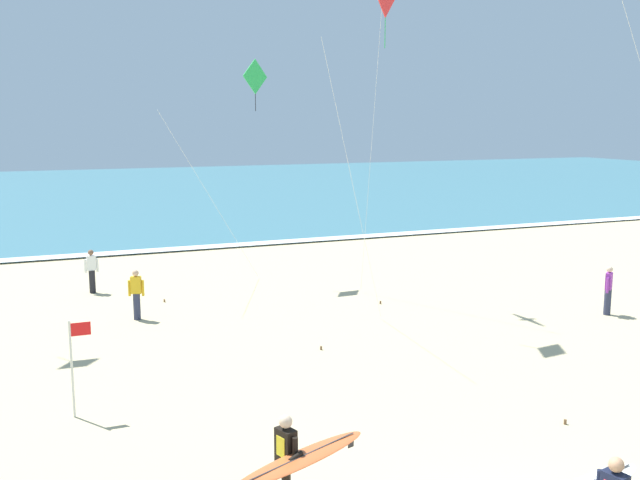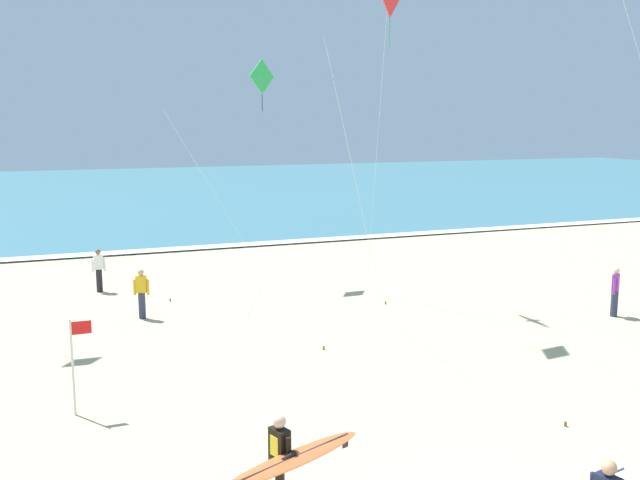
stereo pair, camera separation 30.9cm
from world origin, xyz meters
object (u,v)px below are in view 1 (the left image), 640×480
(surfer_lead, at_px, (293,459))
(kite_diamond_scarlet_distant, at_px, (384,2))
(kite_diamond_emerald_near, at_px, (253,83))
(bystander_purple_top, at_px, (608,290))
(lifeguard_flag, at_px, (74,359))
(bystander_yellow_top, at_px, (136,294))
(bystander_white_top, at_px, (92,271))

(surfer_lead, xyz_separation_m, kite_diamond_scarlet_distant, (6.39, 9.63, 8.51))
(kite_diamond_emerald_near, distance_m, bystander_purple_top, 14.50)
(lifeguard_flag, bearing_deg, surfer_lead, -62.52)
(kite_diamond_scarlet_distant, xyz_separation_m, lifeguard_flag, (-9.24, -4.14, -8.29))
(surfer_lead, distance_m, kite_diamond_scarlet_distant, 14.35)
(surfer_lead, distance_m, bystander_purple_top, 15.38)
(kite_diamond_emerald_near, height_order, bystander_purple_top, kite_diamond_emerald_near)
(kite_diamond_scarlet_distant, bearing_deg, bystander_yellow_top, 157.03)
(lifeguard_flag, bearing_deg, kite_diamond_scarlet_distant, 24.14)
(bystander_yellow_top, bearing_deg, lifeguard_flag, -107.48)
(bystander_purple_top, distance_m, lifeguard_flag, 16.44)
(kite_diamond_emerald_near, bearing_deg, bystander_yellow_top, -141.63)
(bystander_white_top, bearing_deg, kite_diamond_scarlet_distant, -41.71)
(bystander_yellow_top, height_order, bystander_white_top, same)
(surfer_lead, bearing_deg, kite_diamond_emerald_near, 74.84)
(surfer_lead, bearing_deg, kite_diamond_scarlet_distant, 56.44)
(surfer_lead, relative_size, lifeguard_flag, 1.20)
(surfer_lead, distance_m, kite_diamond_emerald_near, 18.44)
(surfer_lead, height_order, bystander_purple_top, surfer_lead)
(kite_diamond_scarlet_distant, distance_m, lifeguard_flag, 13.09)
(surfer_lead, distance_m, bystander_yellow_top, 12.61)
(bystander_white_top, xyz_separation_m, bystander_purple_top, (15.07, -9.32, 0.00))
(kite_diamond_emerald_near, distance_m, bystander_yellow_top, 9.39)
(kite_diamond_scarlet_distant, relative_size, lifeguard_flag, 5.03)
(bystander_white_top, bearing_deg, bystander_purple_top, -31.72)
(kite_diamond_scarlet_distant, distance_m, bystander_white_top, 13.84)
(kite_diamond_emerald_near, xyz_separation_m, bystander_white_top, (-6.13, 0.10, -6.74))
(lifeguard_flag, bearing_deg, kite_diamond_emerald_near, 56.59)
(surfer_lead, distance_m, lifeguard_flag, 6.19)
(kite_diamond_scarlet_distant, xyz_separation_m, bystander_yellow_top, (-7.00, 2.97, -8.75))
(bystander_white_top, bearing_deg, bystander_yellow_top, -76.52)
(bystander_white_top, height_order, lifeguard_flag, lifeguard_flag)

